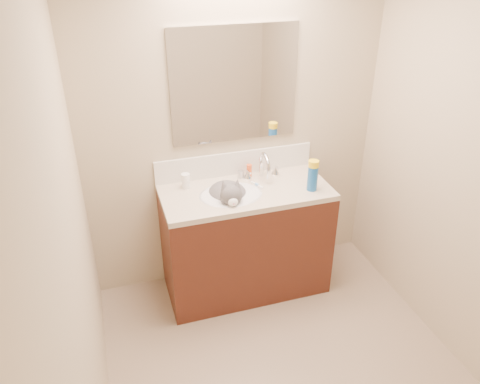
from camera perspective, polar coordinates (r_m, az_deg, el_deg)
ground at (r=3.15m, az=6.59°, el=-22.13°), size 2.50×2.50×0.00m
room_shell at (r=2.21m, az=8.73°, el=2.96°), size 2.24×2.54×2.52m
vanity_cabinet at (r=3.54m, az=0.69°, el=-6.16°), size 1.20×0.55×0.82m
counter_slab at (r=3.31m, az=0.73°, el=-0.06°), size 1.20×0.55×0.04m
basin at (r=3.28m, az=-1.11°, el=-1.37°), size 0.45×0.36×0.14m
faucet at (r=3.43m, az=2.89°, el=2.99°), size 0.28×0.20×0.21m
cat at (r=3.27m, az=-1.42°, el=-0.60°), size 0.33×0.42×0.32m
backsplash at (r=3.48m, az=-0.61°, el=3.53°), size 1.20×0.02×0.18m
mirror at (r=3.27m, az=-0.66°, el=12.90°), size 0.90×0.02×0.80m
pill_bottle at (r=3.33m, az=-6.63°, el=1.35°), size 0.07×0.07×0.11m
pill_label at (r=3.33m, az=-6.62°, el=1.18°), size 0.06×0.06×0.04m
silver_jar at (r=3.46m, az=0.10°, el=2.17°), size 0.06×0.06×0.06m
amber_bottle at (r=3.46m, az=1.13°, el=2.61°), size 0.05×0.05×0.10m
toothbrush at (r=3.36m, az=2.07°, el=0.88°), size 0.06×0.12×0.01m
toothbrush_head at (r=3.36m, az=2.07°, el=0.93°), size 0.02×0.03×0.02m
spray_can at (r=3.30m, az=8.84°, el=1.78°), size 0.09×0.09×0.20m
spray_cap at (r=3.25m, az=8.97°, el=3.42°), size 0.09×0.09×0.04m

